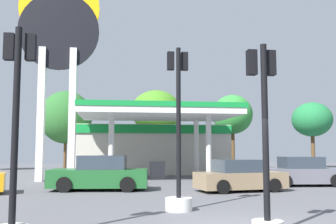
{
  "coord_description": "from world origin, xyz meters",
  "views": [
    {
      "loc": [
        -3.14,
        -9.01,
        1.83
      ],
      "look_at": [
        -0.33,
        11.2,
        3.78
      ],
      "focal_mm": 42.23,
      "sensor_mm": 36.0,
      "label": 1
    }
  ],
  "objects_px": {
    "traffic_signal_1": "(178,162)",
    "tree_3": "(233,115)",
    "car_5": "(303,173)",
    "car_0": "(240,177)",
    "traffic_signal_0": "(15,156)",
    "tree_1": "(66,117)",
    "traffic_signal_2": "(265,161)",
    "tree_2": "(156,111)",
    "car_2": "(100,174)",
    "tree_4": "(312,120)",
    "station_pole_sign": "(59,43)"
  },
  "relations": [
    {
      "from": "traffic_signal_1",
      "to": "tree_3",
      "type": "xyz_separation_m",
      "value": [
        8.72,
        22.52,
        3.53
      ]
    },
    {
      "from": "car_5",
      "to": "car_0",
      "type": "bearing_deg",
      "value": -152.17
    },
    {
      "from": "traffic_signal_0",
      "to": "tree_1",
      "type": "height_order",
      "value": "tree_1"
    },
    {
      "from": "traffic_signal_2",
      "to": "tree_2",
      "type": "bearing_deg",
      "value": 88.57
    },
    {
      "from": "tree_3",
      "to": "car_5",
      "type": "bearing_deg",
      "value": -93.96
    },
    {
      "from": "traffic_signal_1",
      "to": "traffic_signal_2",
      "type": "height_order",
      "value": "traffic_signal_1"
    },
    {
      "from": "car_2",
      "to": "car_5",
      "type": "relative_size",
      "value": 1.08
    },
    {
      "from": "car_5",
      "to": "tree_4",
      "type": "xyz_separation_m",
      "value": [
        10.0,
        17.71,
        4.14
      ]
    },
    {
      "from": "tree_1",
      "to": "traffic_signal_1",
      "type": "bearing_deg",
      "value": -75.76
    },
    {
      "from": "tree_1",
      "to": "tree_2",
      "type": "distance_m",
      "value": 8.34
    },
    {
      "from": "traffic_signal_1",
      "to": "tree_2",
      "type": "distance_m",
      "value": 25.66
    },
    {
      "from": "traffic_signal_1",
      "to": "tree_4",
      "type": "height_order",
      "value": "tree_4"
    },
    {
      "from": "car_2",
      "to": "car_5",
      "type": "bearing_deg",
      "value": 4.61
    },
    {
      "from": "traffic_signal_0",
      "to": "car_5",
      "type": "bearing_deg",
      "value": 42.54
    },
    {
      "from": "traffic_signal_0",
      "to": "traffic_signal_1",
      "type": "relative_size",
      "value": 0.88
    },
    {
      "from": "tree_3",
      "to": "tree_4",
      "type": "xyz_separation_m",
      "value": [
        8.94,
        2.43,
        -0.18
      ]
    },
    {
      "from": "traffic_signal_0",
      "to": "tree_1",
      "type": "distance_m",
      "value": 28.24
    },
    {
      "from": "traffic_signal_1",
      "to": "car_2",
      "type": "bearing_deg",
      "value": 111.78
    },
    {
      "from": "traffic_signal_2",
      "to": "tree_2",
      "type": "distance_m",
      "value": 29.14
    },
    {
      "from": "tree_1",
      "to": "tree_4",
      "type": "xyz_separation_m",
      "value": [
        23.89,
        0.4,
        0.06
      ]
    },
    {
      "from": "station_pole_sign",
      "to": "tree_4",
      "type": "distance_m",
      "value": 26.59
    },
    {
      "from": "car_2",
      "to": "tree_3",
      "type": "bearing_deg",
      "value": 54.97
    },
    {
      "from": "car_0",
      "to": "car_5",
      "type": "relative_size",
      "value": 0.97
    },
    {
      "from": "station_pole_sign",
      "to": "traffic_signal_1",
      "type": "bearing_deg",
      "value": -66.17
    },
    {
      "from": "tree_4",
      "to": "car_2",
      "type": "bearing_deg",
      "value": -137.5
    },
    {
      "from": "car_5",
      "to": "traffic_signal_0",
      "type": "relative_size",
      "value": 0.96
    },
    {
      "from": "station_pole_sign",
      "to": "traffic_signal_2",
      "type": "height_order",
      "value": "station_pole_sign"
    },
    {
      "from": "car_2",
      "to": "traffic_signal_2",
      "type": "height_order",
      "value": "traffic_signal_2"
    },
    {
      "from": "station_pole_sign",
      "to": "tree_2",
      "type": "height_order",
      "value": "station_pole_sign"
    },
    {
      "from": "car_5",
      "to": "traffic_signal_2",
      "type": "xyz_separation_m",
      "value": [
        -6.33,
        -10.85,
        0.92
      ]
    },
    {
      "from": "car_0",
      "to": "tree_1",
      "type": "distance_m",
      "value": 22.18
    },
    {
      "from": "car_5",
      "to": "traffic_signal_0",
      "type": "distance_m",
      "value": 15.82
    },
    {
      "from": "car_0",
      "to": "car_2",
      "type": "bearing_deg",
      "value": 167.85
    },
    {
      "from": "traffic_signal_1",
      "to": "tree_2",
      "type": "relative_size",
      "value": 0.67
    },
    {
      "from": "car_2",
      "to": "tree_1",
      "type": "relative_size",
      "value": 0.64
    },
    {
      "from": "car_2",
      "to": "car_5",
      "type": "height_order",
      "value": "car_2"
    },
    {
      "from": "tree_1",
      "to": "tree_4",
      "type": "distance_m",
      "value": 23.9
    },
    {
      "from": "car_0",
      "to": "traffic_signal_2",
      "type": "distance_m",
      "value": 9.04
    },
    {
      "from": "traffic_signal_2",
      "to": "tree_4",
      "type": "distance_m",
      "value": 33.06
    },
    {
      "from": "tree_1",
      "to": "car_0",
      "type": "bearing_deg",
      "value": -63.21
    },
    {
      "from": "traffic_signal_0",
      "to": "tree_4",
      "type": "relative_size",
      "value": 0.67
    },
    {
      "from": "car_0",
      "to": "traffic_signal_2",
      "type": "bearing_deg",
      "value": -104.58
    },
    {
      "from": "car_5",
      "to": "traffic_signal_2",
      "type": "relative_size",
      "value": 1.01
    },
    {
      "from": "car_0",
      "to": "tree_4",
      "type": "relative_size",
      "value": 0.63
    },
    {
      "from": "tree_1",
      "to": "tree_2",
      "type": "height_order",
      "value": "tree_2"
    },
    {
      "from": "car_2",
      "to": "traffic_signal_0",
      "type": "xyz_separation_m",
      "value": [
        -1.41,
        -9.85,
        0.99
      ]
    },
    {
      "from": "tree_1",
      "to": "tree_3",
      "type": "xyz_separation_m",
      "value": [
        14.95,
        -2.03,
        0.24
      ]
    },
    {
      "from": "tree_1",
      "to": "tree_4",
      "type": "height_order",
      "value": "tree_1"
    },
    {
      "from": "tree_3",
      "to": "tree_2",
      "type": "bearing_deg",
      "value": 157.7
    },
    {
      "from": "station_pole_sign",
      "to": "tree_2",
      "type": "xyz_separation_m",
      "value": [
        7.35,
        13.26,
        -2.77
      ]
    }
  ]
}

